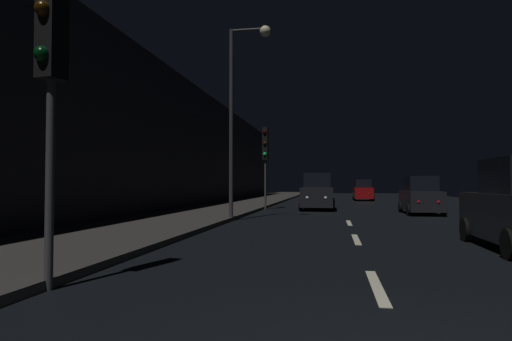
% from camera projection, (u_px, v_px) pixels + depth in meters
% --- Properties ---
extents(ground, '(25.88, 84.00, 0.02)m').
position_uv_depth(ground, '(342.00, 207.00, 27.43)').
color(ground, black).
extents(sidewalk_left, '(4.40, 84.00, 0.15)m').
position_uv_depth(sidewalk_left, '(238.00, 205.00, 28.60)').
color(sidewalk_left, '#33302D').
rests_on(sidewalk_left, ground).
extents(building_facade_left, '(0.80, 63.00, 7.62)m').
position_uv_depth(building_facade_left, '(182.00, 145.00, 25.71)').
color(building_facade_left, black).
rests_on(building_facade_left, ground).
extents(lane_centerline, '(0.16, 12.51, 0.01)m').
position_uv_depth(lane_centerline, '(356.00, 240.00, 11.42)').
color(lane_centerline, beige).
rests_on(lane_centerline, ground).
extents(traffic_light_near_left, '(0.35, 0.48, 4.87)m').
position_uv_depth(traffic_light_near_left, '(51.00, 39.00, 6.15)').
color(traffic_light_near_left, '#38383A').
rests_on(traffic_light_near_left, ground).
extents(traffic_light_far_left, '(0.32, 0.47, 4.78)m').
position_uv_depth(traffic_light_far_left, '(265.00, 150.00, 25.29)').
color(traffic_light_far_left, '#38383A').
rests_on(traffic_light_far_left, ground).
extents(streetlamp_overhead, '(1.70, 0.44, 7.85)m').
position_uv_depth(streetlamp_overhead, '(242.00, 94.00, 17.56)').
color(streetlamp_overhead, '#2D2D30').
rests_on(streetlamp_overhead, ground).
extents(car_approaching_headlights, '(1.92, 4.16, 2.09)m').
position_uv_depth(car_approaching_headlights, '(318.00, 193.00, 24.89)').
color(car_approaching_headlights, black).
rests_on(car_approaching_headlights, ground).
extents(car_parked_right_far, '(1.70, 3.67, 1.85)m').
position_uv_depth(car_parked_right_far, '(421.00, 197.00, 21.22)').
color(car_parked_right_far, black).
rests_on(car_parked_right_far, ground).
extents(car_distant_taillights, '(1.71, 3.70, 1.87)m').
position_uv_depth(car_distant_taillights, '(363.00, 191.00, 38.39)').
color(car_distant_taillights, maroon).
rests_on(car_distant_taillights, ground).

